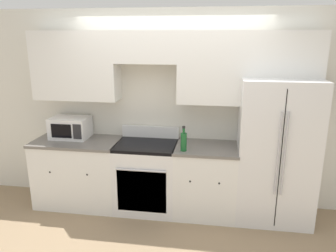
{
  "coord_description": "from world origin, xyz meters",
  "views": [
    {
      "loc": [
        0.6,
        -3.6,
        2.27
      ],
      "look_at": [
        0.0,
        0.31,
        1.17
      ],
      "focal_mm": 35.0,
      "sensor_mm": 36.0,
      "label": 1
    }
  ],
  "objects_px": {
    "microwave": "(70,127)",
    "bottle": "(184,141)",
    "refrigerator": "(275,151)",
    "oven_range": "(147,176)"
  },
  "relations": [
    {
      "from": "oven_range",
      "to": "refrigerator",
      "type": "relative_size",
      "value": 0.6
    },
    {
      "from": "oven_range",
      "to": "bottle",
      "type": "bearing_deg",
      "value": -20.4
    },
    {
      "from": "oven_range",
      "to": "microwave",
      "type": "distance_m",
      "value": 1.23
    },
    {
      "from": "refrigerator",
      "to": "bottle",
      "type": "distance_m",
      "value": 1.14
    },
    {
      "from": "oven_range",
      "to": "refrigerator",
      "type": "height_order",
      "value": "refrigerator"
    },
    {
      "from": "oven_range",
      "to": "microwave",
      "type": "relative_size",
      "value": 2.15
    },
    {
      "from": "microwave",
      "to": "bottle",
      "type": "bearing_deg",
      "value": -10.62
    },
    {
      "from": "refrigerator",
      "to": "microwave",
      "type": "distance_m",
      "value": 2.7
    },
    {
      "from": "refrigerator",
      "to": "oven_range",
      "type": "bearing_deg",
      "value": -178.74
    },
    {
      "from": "bottle",
      "to": "oven_range",
      "type": "bearing_deg",
      "value": 159.6
    }
  ]
}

